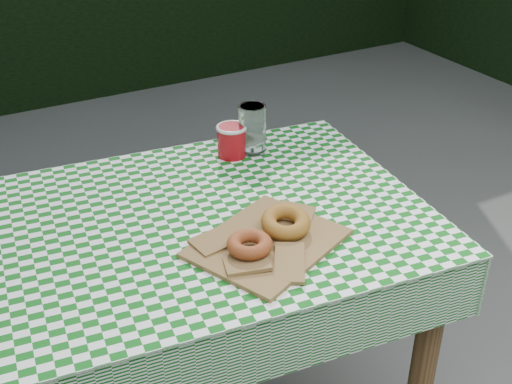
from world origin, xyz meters
The scene contains 7 objects.
table centered at (-0.12, 0.17, 0.38)m, with size 1.08×0.72×0.75m, color #4F2C1B.
tablecloth centered at (-0.12, 0.17, 0.75)m, with size 1.10×0.74×0.01m, color #0D5814.
paper_bag centered at (0.01, 0.00, 0.76)m, with size 0.30×0.24×0.02m, color olive.
bagel_front centered at (-0.04, -0.02, 0.79)m, with size 0.09×0.09×0.03m, color brown.
bagel_back centered at (0.06, 0.01, 0.79)m, with size 0.11×0.11×0.03m, color #9F6421.
coffee_mug centered at (0.13, 0.40, 0.80)m, with size 0.15×0.15×0.08m, color #A10A12, non-canonical shape.
drinking_glass centered at (0.19, 0.40, 0.82)m, with size 0.07×0.07×0.13m, color white.
Camera 1 is at (-0.56, -0.99, 1.54)m, focal length 46.16 mm.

